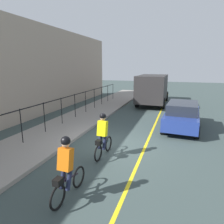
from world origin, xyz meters
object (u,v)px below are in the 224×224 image
cyclist_follow (66,169)px  patrol_sedan (182,115)px  cyclist_lead (103,135)px  box_truck_background (153,88)px

cyclist_follow → patrol_sedan: bearing=-18.3°
cyclist_lead → cyclist_follow: (-2.82, -0.03, 0.00)m
cyclist_follow → box_truck_background: box_truck_background is taller
patrol_sedan → box_truck_background: bearing=23.6°
cyclist_lead → box_truck_background: bearing=0.9°
cyclist_lead → patrol_sedan: 5.82m
cyclist_lead → patrol_sedan: (4.96, -3.05, -0.09)m
cyclist_lead → box_truck_background: 12.23m
patrol_sedan → box_truck_background: (7.25, 2.61, 0.73)m
cyclist_lead → box_truck_background: box_truck_background is taller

